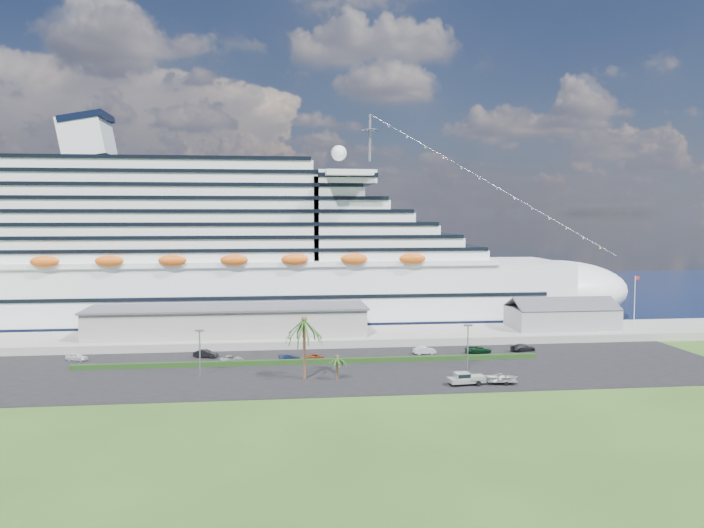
{
  "coord_description": "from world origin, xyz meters",
  "views": [
    {
      "loc": [
        -15.59,
        -112.16,
        28.48
      ],
      "look_at": [
        1.33,
        30.0,
        17.99
      ],
      "focal_mm": 35.0,
      "sensor_mm": 36.0,
      "label": 1
    }
  ],
  "objects": [
    {
      "name": "pickup_truck",
      "position": [
        16.41,
        -3.28,
        1.28
      ],
      "size": [
        6.18,
        2.82,
        2.11
      ],
      "color": "black",
      "rests_on": "asphalt_lot"
    },
    {
      "name": "asphalt_lot",
      "position": [
        0.0,
        11.0,
        0.06
      ],
      "size": [
        140.0,
        38.0,
        0.12
      ],
      "primitive_type": "cube",
      "color": "black",
      "rests_on": "ground"
    },
    {
      "name": "cruise_ship",
      "position": [
        -21.53,
        64.0,
        16.69
      ],
      "size": [
        191.0,
        38.0,
        54.0
      ],
      "color": "silver",
      "rests_on": "ground"
    },
    {
      "name": "parked_car_5",
      "position": [
        15.22,
        22.23,
        0.88
      ],
      "size": [
        4.75,
        2.1,
        1.52
      ],
      "primitive_type": "imported",
      "rotation": [
        0.0,
        0.0,
        1.68
      ],
      "color": "silver",
      "rests_on": "asphalt_lot"
    },
    {
      "name": "lamp_post_right",
      "position": [
        20.0,
        8.0,
        5.34
      ],
      "size": [
        1.6,
        0.35,
        8.27
      ],
      "color": "gray",
      "rests_on": "asphalt_lot"
    },
    {
      "name": "flagpole",
      "position": [
        70.04,
        40.0,
        8.27
      ],
      "size": [
        1.08,
        0.16,
        12.0
      ],
      "color": "silver",
      "rests_on": "wharf"
    },
    {
      "name": "boat_trailer",
      "position": [
        22.52,
        -3.56,
        1.28
      ],
      "size": [
        6.29,
        4.5,
        1.76
      ],
      "color": "gray",
      "rests_on": "asphalt_lot"
    },
    {
      "name": "terminal_building",
      "position": [
        -25.0,
        40.0,
        5.01
      ],
      "size": [
        61.0,
        15.0,
        6.3
      ],
      "color": "gray",
      "rests_on": "wharf"
    },
    {
      "name": "parked_car_0",
      "position": [
        -53.01,
        24.08,
        0.86
      ],
      "size": [
        4.69,
        3.27,
        1.48
      ],
      "primitive_type": "imported",
      "rotation": [
        0.0,
        0.0,
        1.18
      ],
      "color": "white",
      "rests_on": "asphalt_lot"
    },
    {
      "name": "parked_car_6",
      "position": [
        26.36,
        21.93,
        0.86
      ],
      "size": [
        5.49,
        2.79,
        1.48
      ],
      "primitive_type": "imported",
      "rotation": [
        0.0,
        0.0,
        1.63
      ],
      "color": "black",
      "rests_on": "asphalt_lot"
    },
    {
      "name": "lamp_post_left",
      "position": [
        -28.0,
        8.0,
        5.34
      ],
      "size": [
        1.6,
        0.35,
        8.27
      ],
      "color": "gray",
      "rests_on": "asphalt_lot"
    },
    {
      "name": "parked_car_1",
      "position": [
        -28.5,
        23.96,
        0.91
      ],
      "size": [
        5.05,
        3.11,
        1.57
      ],
      "primitive_type": "imported",
      "rotation": [
        0.0,
        0.0,
        1.24
      ],
      "color": "black",
      "rests_on": "asphalt_lot"
    },
    {
      "name": "water",
      "position": [
        0.0,
        130.0,
        0.01
      ],
      "size": [
        420.0,
        160.0,
        0.02
      ],
      "primitive_type": "cube",
      "color": "black",
      "rests_on": "ground"
    },
    {
      "name": "wharf",
      "position": [
        0.0,
        40.0,
        0.9
      ],
      "size": [
        240.0,
        20.0,
        1.8
      ],
      "primitive_type": "cube",
      "color": "gray",
      "rests_on": "ground"
    },
    {
      "name": "palm_short",
      "position": [
        -4.5,
        2.5,
        3.67
      ],
      "size": [
        3.53,
        3.53,
        4.56
      ],
      "color": "#47301E",
      "rests_on": "ground"
    },
    {
      "name": "parked_car_2",
      "position": [
        -23.22,
        19.2,
        0.75
      ],
      "size": [
        4.87,
        2.92,
        1.27
      ],
      "primitive_type": "imported",
      "rotation": [
        0.0,
        0.0,
        1.76
      ],
      "color": "#96999E",
      "rests_on": "asphalt_lot"
    },
    {
      "name": "hedge",
      "position": [
        -8.0,
        16.0,
        0.57
      ],
      "size": [
        88.0,
        1.1,
        0.9
      ],
      "primitive_type": "cube",
      "color": "black",
      "rests_on": "asphalt_lot"
    },
    {
      "name": "ground",
      "position": [
        0.0,
        0.0,
        0.0
      ],
      "size": [
        420.0,
        420.0,
        0.0
      ],
      "primitive_type": "plane",
      "color": "#2D4C19",
      "rests_on": "ground"
    },
    {
      "name": "port_shed",
      "position": [
        52.0,
        40.0,
        4.4
      ],
      "size": [
        24.0,
        12.31,
        7.37
      ],
      "color": "gray",
      "rests_on": "wharf"
    },
    {
      "name": "palm_tall",
      "position": [
        -10.0,
        4.0,
        9.2
      ],
      "size": [
        8.82,
        8.82,
        11.13
      ],
      "color": "#47301E",
      "rests_on": "ground"
    },
    {
      "name": "parked_car_4",
      "position": [
        -7.09,
        19.39,
        0.73
      ],
      "size": [
        3.6,
        1.46,
        1.22
      ],
      "primitive_type": "imported",
      "rotation": [
        0.0,
        0.0,
        1.58
      ],
      "color": "maroon",
      "rests_on": "asphalt_lot"
    },
    {
      "name": "parked_car_7",
      "position": [
        36.07,
        22.71,
        0.9
      ],
      "size": [
        5.72,
        3.37,
        1.55
      ],
      "primitive_type": "imported",
      "rotation": [
        0.0,
        0.0,
        1.81
      ],
      "color": "black",
      "rests_on": "asphalt_lot"
    },
    {
      "name": "parked_car_3",
      "position": [
        -12.23,
        19.22,
        0.73
      ],
      "size": [
        4.3,
        1.9,
        1.23
      ],
      "primitive_type": "imported",
      "rotation": [
        0.0,
        0.0,
        1.61
      ],
      "color": "#15234A",
      "rests_on": "asphalt_lot"
    }
  ]
}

